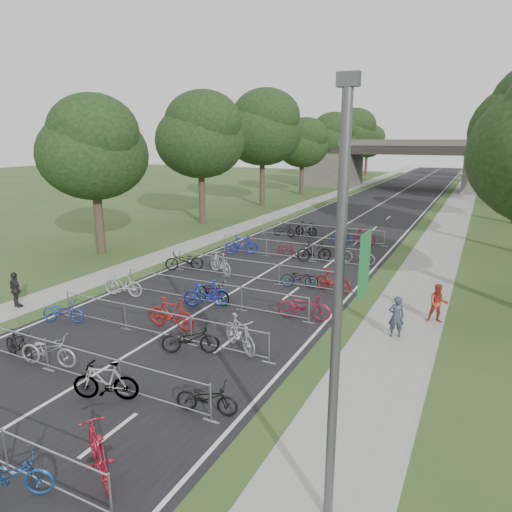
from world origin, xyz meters
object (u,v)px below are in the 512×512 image
at_px(lamppost, 339,313).
at_px(pedestrian_b, 438,304).
at_px(pedestrian_a, 396,317).
at_px(pedestrian_c, 16,290).
at_px(overpass_bridge, 408,164).
at_px(bike_2, 8,476).

bearing_deg(lamppost, pedestrian_b, 85.64).
relative_size(pedestrian_a, pedestrian_c, 1.00).
bearing_deg(overpass_bridge, pedestrian_a, -81.59).
bearing_deg(pedestrian_b, overpass_bridge, 86.09).
bearing_deg(pedestrian_b, pedestrian_c, -172.88).
bearing_deg(pedestrian_c, bike_2, 155.71).
xyz_separation_m(pedestrian_a, pedestrian_b, (1.25, 2.19, -0.00)).
bearing_deg(pedestrian_c, pedestrian_b, -145.93).
xyz_separation_m(overpass_bridge, pedestrian_b, (9.20, -51.61, -2.74)).
height_order(bike_2, pedestrian_b, pedestrian_b).
relative_size(lamppost, pedestrian_c, 5.15).
xyz_separation_m(lamppost, bike_2, (-6.10, -2.44, -3.79)).
distance_m(lamppost, pedestrian_b, 11.94).
distance_m(overpass_bridge, lamppost, 63.55).
distance_m(bike_2, pedestrian_c, 12.20).
relative_size(overpass_bridge, pedestrian_a, 19.41).
height_order(pedestrian_b, pedestrian_c, pedestrian_c).
relative_size(overpass_bridge, pedestrian_b, 19.53).
bearing_deg(pedestrian_b, bike_2, -130.78).
xyz_separation_m(bike_2, pedestrian_b, (6.97, 13.83, 0.31)).
bearing_deg(pedestrian_c, pedestrian_a, -151.65).
distance_m(bike_2, pedestrian_b, 15.49).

